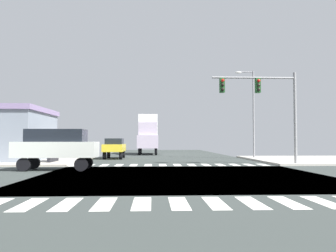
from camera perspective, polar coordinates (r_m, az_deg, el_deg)
The scene contains 10 objects.
ground at distance 16.92m, azimuth 2.44°, elevation -8.23°, with size 90.00×90.00×0.05m.
sidewalk_corner_ne at distance 32.24m, azimuth 24.19°, elevation -5.06°, with size 12.00×12.00×0.14m.
sidewalk_corner_nw at distance 31.03m, azimuth -24.50°, elevation -5.17°, with size 12.00×12.00×0.14m.
crosswalk_near at distance 9.69m, azimuth 4.81°, elevation -12.46°, with size 13.50×2.00×0.01m.
crosswalk_far at distance 24.16m, azimuth 0.32°, elevation -6.40°, with size 13.50×2.00×0.01m.
traffic_signal_mast at distance 25.05m, azimuth 15.29°, elevation 4.68°, with size 5.91×0.55×6.45m.
street_lamp at distance 33.18m, azimuth 13.44°, elevation 3.18°, with size 1.78×0.32×8.16m.
sedan_nearside_1 at distance 32.86m, azimuth -8.77°, elevation -3.36°, with size 1.80×4.30×1.88m.
suv_leading_2 at distance 21.00m, azimuth -17.78°, elevation -3.10°, with size 4.60×1.96×2.34m.
box_truck_trailing_1 at distance 42.84m, azimuth -3.29°, elevation -1.21°, with size 2.40×7.20×4.85m.
Camera 1 is at (-1.47, -16.76, 1.71)m, focal length 37.20 mm.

